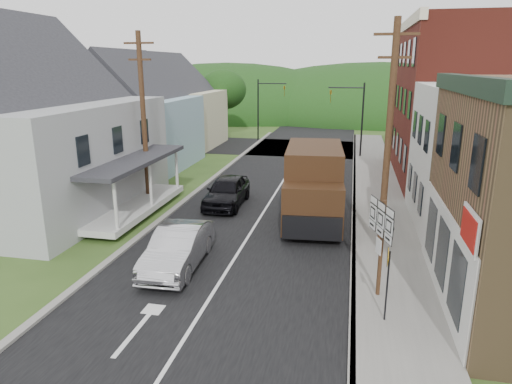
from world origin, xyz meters
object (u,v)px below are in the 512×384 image
Objects in this scene: route_sign_cluster at (381,235)px; warning_sign at (387,274)px; silver_sedan at (178,248)px; delivery_van at (314,185)px; dark_sedan at (227,191)px.

route_sign_cluster is 1.39× the size of warning_sign.
route_sign_cluster is at bearing -10.08° from silver_sedan.
warning_sign is at bearing -76.25° from delivery_van.
warning_sign is at bearing -103.51° from route_sign_cluster.
delivery_van is (4.76, -1.67, 1.03)m from dark_sedan.
dark_sedan is 11.68m from route_sign_cluster.
silver_sedan is 1.00× the size of dark_sedan.
route_sign_cluster is (7.46, -8.86, 1.42)m from dark_sedan.
route_sign_cluster is 1.64m from warning_sign.
silver_sedan is at bearing -88.67° from dark_sedan.
route_sign_cluster reaches higher than warning_sign.
dark_sedan is at bearing 89.62° from silver_sedan.
dark_sedan is 0.70× the size of delivery_van.
silver_sedan is 7.75m from delivery_van.
delivery_van is (4.44, 6.27, 1.05)m from silver_sedan.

